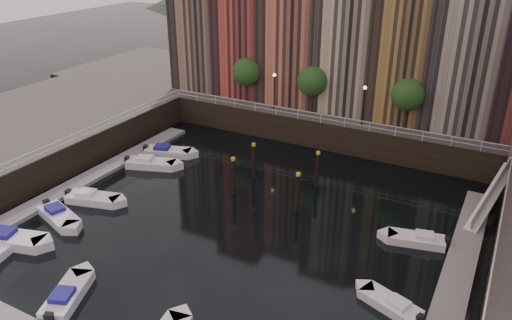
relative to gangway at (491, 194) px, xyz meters
The scene contains 18 objects.
ground 19.90m from the gangway, 149.68° to the right, with size 200.00×200.00×0.00m, color black.
quay_far 23.42m from the gangway, 136.90° to the left, with size 80.00×20.00×3.00m, color black.
dock_left 35.11m from the gangway, 161.72° to the right, with size 2.00×28.00×0.35m, color gray.
dock_right 11.17m from the gangway, 94.68° to the right, with size 2.00×28.00×0.35m, color gray.
far_terrace 21.31m from the gangway, 135.61° to the left, with size 48.70×10.30×17.50m.
promenade_trees 20.71m from the gangway, 156.02° to the left, with size 21.20×3.20×5.20m.
street_lamps 19.88m from the gangway, 158.31° to the left, with size 10.36×0.36×4.18m.
railings 17.95m from the gangway, 163.35° to the right, with size 36.08×34.04×0.52m.
gangway is the anchor object (origin of this frame).
mooring_pilings 17.65m from the gangway, 164.70° to the right, with size 6.47×5.07×3.78m.
boat_left_0 37.20m from the gangway, 145.13° to the right, with size 5.38×3.20×1.21m.
boat_left_1 34.69m from the gangway, 150.29° to the right, with size 4.92×3.05×1.11m.
boat_left_2 32.92m from the gangway, 155.21° to the right, with size 4.92×2.87×1.10m.
boat_left_3 30.63m from the gangway, 168.77° to the right, with size 5.11×3.31×1.15m.
boat_left_4 30.48m from the gangway, behind, with size 5.05×3.21×1.14m.
boat_right_2 15.42m from the gangway, 105.11° to the right, with size 4.18×2.74×0.94m.
boat_right_3 8.18m from the gangway, 120.98° to the right, with size 4.44×2.41×0.99m.
boat_near_1 32.41m from the gangway, 132.88° to the right, with size 3.24×4.78×1.08m.
Camera 1 is at (17.22, -29.81, 21.08)m, focal length 35.00 mm.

